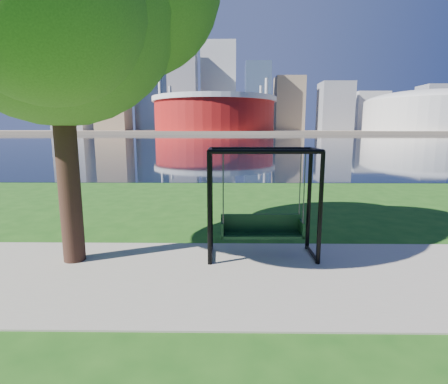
{
  "coord_description": "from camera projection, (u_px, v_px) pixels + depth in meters",
  "views": [
    {
      "loc": [
        -0.17,
        -7.16,
        2.94
      ],
      "look_at": [
        -0.27,
        0.0,
        1.65
      ],
      "focal_mm": 28.0,
      "sensor_mm": 36.0,
      "label": 1
    }
  ],
  "objects": [
    {
      "name": "river",
      "position": [
        229.0,
        139.0,
        107.95
      ],
      "size": [
        900.0,
        180.0,
        0.02
      ],
      "primitive_type": "cube",
      "color": "black",
      "rests_on": "ground"
    },
    {
      "name": "skyline",
      "position": [
        224.0,
        92.0,
        315.62
      ],
      "size": [
        392.0,
        66.0,
        96.5
      ],
      "color": "gray",
      "rests_on": "far_bank"
    },
    {
      "name": "stadium",
      "position": [
        214.0,
        113.0,
        236.46
      ],
      "size": [
        83.0,
        83.0,
        32.0
      ],
      "color": "maroon",
      "rests_on": "far_bank"
    },
    {
      "name": "arena",
      "position": [
        430.0,
        110.0,
        234.21
      ],
      "size": [
        84.0,
        84.0,
        26.56
      ],
      "color": "beige",
      "rests_on": "far_bank"
    },
    {
      "name": "swing",
      "position": [
        262.0,
        206.0,
        7.96
      ],
      "size": [
        2.5,
        1.13,
        2.53
      ],
      "rotation": [
        0.0,
        0.0,
        0.02
      ],
      "color": "black",
      "rests_on": "ground"
    },
    {
      "name": "path",
      "position": [
        237.0,
        276.0,
        7.07
      ],
      "size": [
        120.0,
        4.0,
        0.03
      ],
      "primitive_type": "cube",
      "color": "#9E937F",
      "rests_on": "ground"
    },
    {
      "name": "far_bank",
      "position": [
        229.0,
        132.0,
        308.54
      ],
      "size": [
        900.0,
        228.0,
        2.0
      ],
      "primitive_type": "cube",
      "color": "#937F60",
      "rests_on": "ground"
    },
    {
      "name": "ground",
      "position": [
        236.0,
        267.0,
        7.56
      ],
      "size": [
        900.0,
        900.0,
        0.0
      ],
      "primitive_type": "plane",
      "color": "#1E5114",
      "rests_on": "ground"
    }
  ]
}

